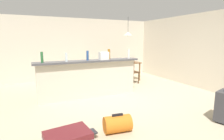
# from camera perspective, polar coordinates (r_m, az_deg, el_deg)

# --- Properties ---
(ground_plane) EXTENTS (13.00, 13.00, 0.05)m
(ground_plane) POSITION_cam_1_polar(r_m,az_deg,el_deg) (5.14, 1.27, -9.11)
(ground_plane) COLOR #BCAD8E
(wall_back) EXTENTS (6.60, 0.10, 2.50)m
(wall_back) POSITION_cam_1_polar(r_m,az_deg,el_deg) (7.73, -8.92, 6.76)
(wall_back) COLOR beige
(wall_back) RESTS_ON ground_plane
(wall_right) EXTENTS (0.10, 6.00, 2.50)m
(wall_right) POSITION_cam_1_polar(r_m,az_deg,el_deg) (7.01, 23.16, 5.80)
(wall_right) COLOR beige
(wall_right) RESTS_ON ground_plane
(partition_half_wall) EXTENTS (2.80, 0.20, 1.02)m
(partition_half_wall) POSITION_cam_1_polar(r_m,az_deg,el_deg) (5.11, -7.16, -3.09)
(partition_half_wall) COLOR beige
(partition_half_wall) RESTS_ON ground_plane
(bar_countertop) EXTENTS (2.96, 0.40, 0.05)m
(bar_countertop) POSITION_cam_1_polar(r_m,az_deg,el_deg) (5.02, -7.29, 2.86)
(bar_countertop) COLOR #4C4C51
(bar_countertop) RESTS_ON partition_half_wall
(bottle_green) EXTENTS (0.06, 0.06, 0.27)m
(bottle_green) POSITION_cam_1_polar(r_m,az_deg,el_deg) (4.74, -21.51, 3.81)
(bottle_green) COLOR #2D6B38
(bottle_green) RESTS_ON bar_countertop
(bottle_clear) EXTENTS (0.07, 0.07, 0.24)m
(bottle_clear) POSITION_cam_1_polar(r_m,az_deg,el_deg) (4.79, -14.38, 4.03)
(bottle_clear) COLOR silver
(bottle_clear) RESTS_ON bar_countertop
(bottle_blue) EXTENTS (0.07, 0.07, 0.26)m
(bottle_blue) POSITION_cam_1_polar(r_m,az_deg,el_deg) (5.01, -7.83, 4.64)
(bottle_blue) COLOR #284C89
(bottle_blue) RESTS_ON bar_countertop
(bottle_amber) EXTENTS (0.07, 0.07, 0.29)m
(bottle_amber) POSITION_cam_1_polar(r_m,az_deg,el_deg) (5.29, -0.99, 5.14)
(bottle_amber) COLOR #9E661E
(bottle_amber) RESTS_ON bar_countertop
(bottle_white) EXTENTS (0.07, 0.07, 0.29)m
(bottle_white) POSITION_cam_1_polar(r_m,az_deg,el_deg) (5.43, 5.38, 5.19)
(bottle_white) COLOR silver
(bottle_white) RESTS_ON bar_countertop
(grocery_bag) EXTENTS (0.26, 0.18, 0.22)m
(grocery_bag) POSITION_cam_1_polar(r_m,az_deg,el_deg) (5.10, -2.63, 4.56)
(grocery_bag) COLOR silver
(grocery_bag) RESTS_ON bar_countertop
(dining_table) EXTENTS (1.10, 0.80, 0.74)m
(dining_table) POSITION_cam_1_polar(r_m,az_deg,el_deg) (7.20, 4.10, 1.81)
(dining_table) COLOR brown
(dining_table) RESTS_ON ground_plane
(dining_chair_near_partition) EXTENTS (0.44, 0.44, 0.93)m
(dining_chair_near_partition) POSITION_cam_1_polar(r_m,az_deg,el_deg) (6.78, 6.23, 0.16)
(dining_chair_near_partition) COLOR #4C331E
(dining_chair_near_partition) RESTS_ON ground_plane
(pendant_lamp) EXTENTS (0.34, 0.34, 0.75)m
(pendant_lamp) POSITION_cam_1_polar(r_m,az_deg,el_deg) (7.15, 5.13, 11.51)
(pendant_lamp) COLOR black
(suitcase_flat_maroon) EXTENTS (0.86, 0.56, 0.22)m
(suitcase_flat_maroon) POSITION_cam_1_polar(r_m,az_deg,el_deg) (3.05, -13.90, -20.54)
(suitcase_flat_maroon) COLOR maroon
(suitcase_flat_maroon) RESTS_ON ground_plane
(suitcase_upright_charcoal) EXTENTS (0.49, 0.35, 0.67)m
(suitcase_upright_charcoal) POSITION_cam_1_polar(r_m,az_deg,el_deg) (4.28, 32.30, -9.57)
(suitcase_upright_charcoal) COLOR #38383D
(suitcase_upright_charcoal) RESTS_ON ground_plane
(duffel_bag_orange) EXTENTS (0.52, 0.37, 0.34)m
(duffel_bag_orange) POSITION_cam_1_polar(r_m,az_deg,el_deg) (3.32, 1.74, -16.81)
(duffel_bag_orange) COLOR orange
(duffel_bag_orange) RESTS_ON ground_plane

